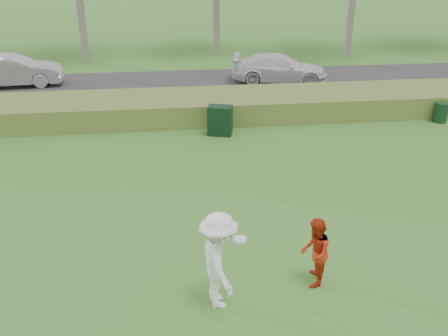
{
  "coord_description": "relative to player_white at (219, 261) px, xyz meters",
  "views": [
    {
      "loc": [
        -1.42,
        -7.61,
        6.64
      ],
      "look_at": [
        0.0,
        4.0,
        1.3
      ],
      "focal_mm": 40.0,
      "sensor_mm": 36.0,
      "label": 1
    }
  ],
  "objects": [
    {
      "name": "ground",
      "position": [
        0.55,
        -0.35,
        -1.02
      ],
      "size": [
        120.0,
        120.0,
        0.0
      ],
      "primitive_type": "plane",
      "color": "#336E24",
      "rests_on": "ground"
    },
    {
      "name": "reed_strip",
      "position": [
        0.55,
        11.65,
        -0.57
      ],
      "size": [
        80.0,
        3.0,
        0.9
      ],
      "primitive_type": "cube",
      "color": "#586E2C",
      "rests_on": "ground"
    },
    {
      "name": "park_road",
      "position": [
        0.55,
        16.65,
        -0.99
      ],
      "size": [
        80.0,
        6.0,
        0.06
      ],
      "primitive_type": "cube",
      "color": "#2D2D2D",
      "rests_on": "ground"
    },
    {
      "name": "player_white",
      "position": [
        0.0,
        0.0,
        0.0
      ],
      "size": [
        1.01,
        1.42,
        2.04
      ],
      "rotation": [
        0.0,
        0.0,
        1.73
      ],
      "color": "white",
      "rests_on": "ground"
    },
    {
      "name": "player_red",
      "position": [
        2.05,
        0.41,
        -0.26
      ],
      "size": [
        0.78,
        0.89,
        1.53
      ],
      "primitive_type": "imported",
      "rotation": [
        0.0,
        0.0,
        -1.89
      ],
      "color": "red",
      "rests_on": "ground"
    },
    {
      "name": "utility_cabinet",
      "position": [
        1.12,
        9.52,
        -0.47
      ],
      "size": [
        1.0,
        0.77,
        1.11
      ],
      "primitive_type": "cube",
      "rotation": [
        0.0,
        0.0,
        -0.27
      ],
      "color": "black",
      "rests_on": "ground"
    },
    {
      "name": "trash_bin",
      "position": [
        10.04,
        9.88,
        -0.62
      ],
      "size": [
        0.69,
        0.69,
        0.79
      ],
      "primitive_type": "cylinder",
      "rotation": [
        0.0,
        0.0,
        0.38
      ],
      "color": "#103219",
      "rests_on": "ground"
    },
    {
      "name": "car_mid",
      "position": [
        -8.24,
        17.38,
        -0.2
      ],
      "size": [
        4.74,
        2.04,
        1.52
      ],
      "primitive_type": "imported",
      "rotation": [
        0.0,
        0.0,
        1.67
      ],
      "color": "silver",
      "rests_on": "park_road"
    },
    {
      "name": "car_right",
      "position": [
        4.98,
        16.58,
        -0.27
      ],
      "size": [
        5.04,
        2.78,
        1.38
      ],
      "primitive_type": "imported",
      "rotation": [
        0.0,
        0.0,
        1.38
      ],
      "color": "silver",
      "rests_on": "park_road"
    }
  ]
}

